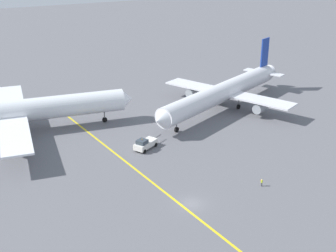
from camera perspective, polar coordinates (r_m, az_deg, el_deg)
ground_plane at (r=82.31m, az=2.99°, el=-9.79°), size 600.00×600.00×0.00m
taxiway_stripe at (r=88.69m, az=-1.87°, el=-7.26°), size 7.99×119.80×0.01m
airliner_at_gate_left at (r=115.78m, az=-18.11°, el=1.81°), size 55.56×49.88×17.01m
airliner_being_pushed at (r=127.34m, az=7.00°, el=4.27°), size 55.42×39.21×16.61m
pushback_tug at (r=102.68m, az=-2.91°, el=-2.27°), size 8.95×5.58×2.93m
ground_crew_wing_walker_right at (r=89.15m, az=11.77°, el=-7.01°), size 0.36×0.50×1.54m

